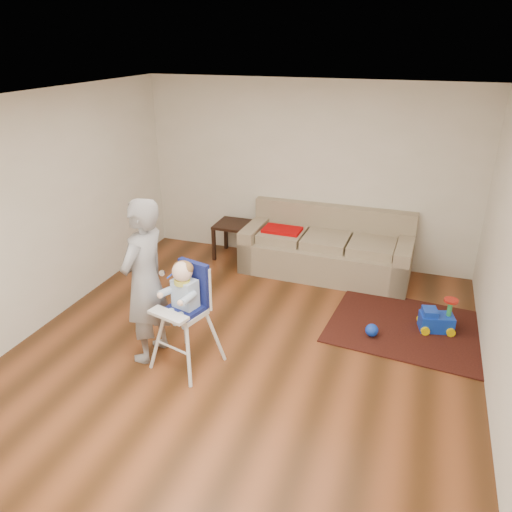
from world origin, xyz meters
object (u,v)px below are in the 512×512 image
(sofa, at_px, (326,243))
(side_table, at_px, (234,240))
(ride_on_toy, at_px, (437,314))
(adult, at_px, (145,282))
(high_chair, at_px, (185,317))
(toy_ball, at_px, (372,330))

(sofa, bearing_deg, side_table, 176.73)
(ride_on_toy, bearing_deg, sofa, 130.98)
(side_table, relative_size, adult, 0.31)
(adult, bearing_deg, sofa, 157.51)
(sofa, height_order, high_chair, high_chair)
(ride_on_toy, height_order, toy_ball, ride_on_toy)
(adult, bearing_deg, side_table, -173.03)
(side_table, distance_m, high_chair, 2.90)
(high_chair, bearing_deg, sofa, 86.74)
(sofa, bearing_deg, high_chair, -107.27)
(side_table, bearing_deg, high_chair, -78.70)
(side_table, height_order, adult, adult)
(sofa, distance_m, toy_ball, 1.81)
(toy_ball, bearing_deg, ride_on_toy, 29.01)
(toy_ball, height_order, high_chair, high_chair)
(side_table, xyz_separation_m, adult, (0.11, -2.80, 0.62))
(sofa, xyz_separation_m, ride_on_toy, (1.58, -1.15, -0.24))
(side_table, bearing_deg, ride_on_toy, -22.59)
(sofa, height_order, adult, adult)
(high_chair, bearing_deg, toy_ball, 48.45)
(sofa, relative_size, ride_on_toy, 5.84)
(sofa, height_order, toy_ball, sofa)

